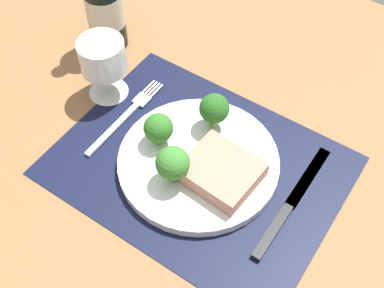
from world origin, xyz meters
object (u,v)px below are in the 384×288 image
at_px(wine_bottle, 104,1).
at_px(knife, 287,209).
at_px(fork, 126,116).
at_px(steak, 221,172).
at_px(wine_glass, 103,60).
at_px(plate, 198,162).

bearing_deg(wine_bottle, knife, -17.20).
xyz_separation_m(fork, wine_bottle, (-0.14, 0.13, 0.09)).
bearing_deg(steak, wine_glass, 168.76).
bearing_deg(wine_glass, plate, -11.39).
bearing_deg(wine_bottle, fork, -42.51).
bearing_deg(wine_glass, fork, -25.50).
xyz_separation_m(plate, steak, (0.05, -0.01, 0.02)).
bearing_deg(wine_bottle, steak, -24.02).
relative_size(steak, knife, 0.46).
relative_size(plate, wine_bottle, 0.89).
height_order(plate, wine_bottle, wine_bottle).
bearing_deg(wine_bottle, plate, -25.89).
distance_m(plate, wine_glass, 0.23).
height_order(steak, knife, steak).
bearing_deg(steak, knife, 7.35).
distance_m(steak, knife, 0.11).
distance_m(steak, wine_bottle, 0.38).
distance_m(plate, steak, 0.05).
bearing_deg(fork, plate, -3.42).
distance_m(knife, wine_bottle, 0.48).
relative_size(steak, fork, 0.56).
xyz_separation_m(plate, wine_glass, (-0.22, 0.04, 0.07)).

